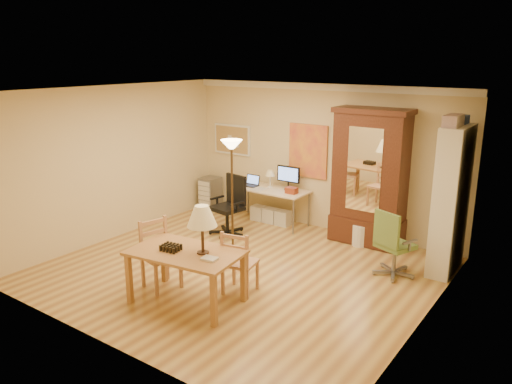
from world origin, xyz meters
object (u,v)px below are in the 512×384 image
Objects in this scene: office_chair_green at (393,258)px; armoire at (369,186)px; office_chair_black at (229,219)px; bookshelf at (451,201)px; computer_desk at (272,202)px; dining_table at (191,242)px.

armoire is (-0.87, 1.08, 0.75)m from office_chair_green.
office_chair_black reaches higher than office_chair_green.
office_chair_green is 1.58m from armoire.
office_chair_green is at bearing -132.29° from bookshelf.
bookshelf is at bearing -5.98° from computer_desk.
computer_desk reaches higher than office_chair_black.
bookshelf reaches higher than computer_desk.
armoire is (2.23, 1.07, 0.73)m from office_chair_black.
computer_desk is at bearing 73.75° from office_chair_black.
armoire reaches higher than office_chair_black.
office_chair_green is 0.43× the size of armoire.
dining_table is at bearing -105.89° from armoire.
bookshelf reaches higher than office_chair_black.
dining_table is at bearing -128.13° from office_chair_green.
dining_table is 1.52× the size of office_chair_green.
bookshelf is (2.43, 2.99, 0.24)m from dining_table.
bookshelf is at bearing 50.93° from dining_table.
computer_desk is at bearing 106.16° from dining_table.
computer_desk is 1.50× the size of office_chair_green.
office_chair_black is (-1.26, 2.36, -0.57)m from dining_table.
dining_table is 0.70× the size of bookshelf.
bookshelf is (3.69, 0.63, 0.81)m from office_chair_black.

